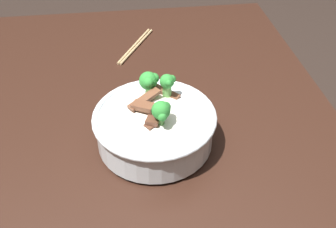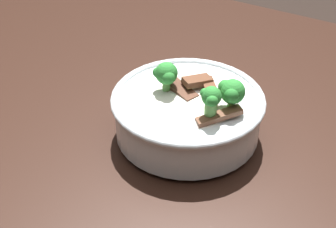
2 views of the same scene
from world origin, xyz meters
The scene contains 2 objects.
dining_table centered at (0.00, 0.00, 0.67)m, with size 1.42×0.98×0.75m.
rice_bowl centered at (-0.05, 0.06, 0.81)m, with size 0.25×0.25×0.14m.
Camera 2 is at (-0.36, 0.65, 1.28)m, focal length 53.24 mm.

